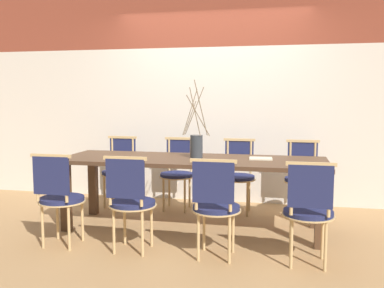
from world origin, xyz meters
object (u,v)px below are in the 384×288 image
(dining_table, at_px, (192,167))
(chair_far_center, at_px, (238,172))
(vase_centerpiece, at_px, (196,145))
(chair_near_center, at_px, (216,203))
(book_stack, at_px, (261,158))

(dining_table, distance_m, chair_far_center, 0.88)
(chair_far_center, distance_m, vase_centerpiece, 0.89)
(chair_near_center, distance_m, chair_far_center, 1.54)
(dining_table, relative_size, chair_near_center, 3.11)
(chair_near_center, bearing_deg, dining_table, 115.69)
(dining_table, height_order, book_stack, book_stack)
(chair_far_center, relative_size, vase_centerpiece, 1.09)
(chair_near_center, bearing_deg, vase_centerpiece, 112.08)
(chair_near_center, relative_size, chair_far_center, 1.00)
(chair_far_center, xyz_separation_m, vase_centerpiece, (-0.36, -0.71, 0.40))
(chair_far_center, bearing_deg, book_stack, 114.07)
(chair_far_center, bearing_deg, dining_table, 62.69)
(dining_table, height_order, vase_centerpiece, vase_centerpiece)
(book_stack, bearing_deg, dining_table, -172.36)
(vase_centerpiece, height_order, book_stack, vase_centerpiece)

